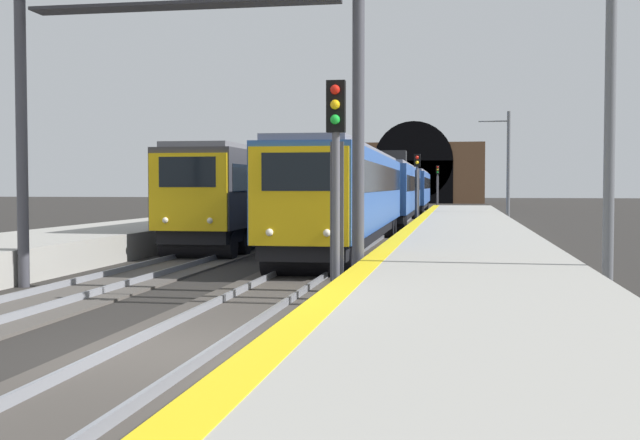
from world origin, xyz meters
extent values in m
plane|color=#282623|center=(0.00, 0.00, 0.00)|extent=(320.00, 320.00, 0.00)
cube|color=#9E9B93|center=(0.00, -4.45, 0.46)|extent=(112.00, 4.66, 0.91)
cube|color=yellow|center=(0.00, -2.37, 0.92)|extent=(112.00, 0.50, 0.01)
cube|color=#423D38|center=(0.00, 0.00, 0.03)|extent=(160.00, 2.90, 0.06)
cube|color=gray|center=(0.00, 0.72, 0.14)|extent=(160.00, 0.07, 0.15)
cube|color=gray|center=(0.00, -0.72, 0.14)|extent=(160.00, 0.07, 0.15)
cube|color=#264C99|center=(19.44, 0.00, 2.34)|extent=(20.96, 3.01, 2.73)
cube|color=black|center=(19.44, 0.00, 2.81)|extent=(20.12, 3.02, 0.97)
cube|color=slate|center=(19.44, 0.00, 3.80)|extent=(20.33, 2.59, 0.20)
cube|color=black|center=(19.44, 0.00, 0.79)|extent=(20.54, 2.67, 0.51)
cylinder|color=black|center=(10.31, -0.12, 0.46)|extent=(0.95, 2.52, 0.92)
cylinder|color=black|center=(12.11, -0.10, 0.46)|extent=(0.95, 2.52, 0.92)
cylinder|color=black|center=(26.76, 0.10, 0.46)|extent=(0.95, 2.52, 0.92)
cylinder|color=black|center=(28.56, 0.12, 0.46)|extent=(0.95, 2.52, 0.92)
cube|color=#E5B20F|center=(8.94, -0.14, 2.25)|extent=(0.15, 2.62, 2.57)
cube|color=black|center=(8.89, -0.14, 2.88)|extent=(0.07, 1.91, 0.98)
sphere|color=#F2EACC|center=(8.89, -0.89, 1.32)|extent=(0.20, 0.20, 0.20)
sphere|color=#F2EACC|center=(8.87, 0.61, 1.32)|extent=(0.20, 0.20, 0.20)
cube|color=#264C99|center=(40.98, 0.00, 2.34)|extent=(20.96, 3.01, 2.73)
cube|color=black|center=(40.98, 0.00, 2.66)|extent=(20.12, 3.02, 0.89)
cube|color=slate|center=(40.98, 0.00, 3.80)|extent=(20.33, 2.59, 0.20)
cube|color=black|center=(40.98, 0.00, 0.79)|extent=(20.54, 2.67, 0.51)
cylinder|color=black|center=(31.49, -0.13, 0.46)|extent=(0.95, 2.52, 0.92)
cylinder|color=black|center=(33.29, -0.10, 0.46)|extent=(0.95, 2.52, 0.92)
cylinder|color=black|center=(48.67, 0.10, 0.46)|extent=(0.95, 2.52, 0.92)
cylinder|color=black|center=(50.47, 0.13, 0.46)|extent=(0.95, 2.52, 0.92)
cube|color=#264C99|center=(62.52, 0.00, 2.34)|extent=(20.96, 3.01, 2.73)
cube|color=black|center=(62.52, 0.00, 2.75)|extent=(20.12, 3.02, 0.93)
cube|color=slate|center=(62.52, 0.00, 3.80)|extent=(20.33, 2.59, 0.20)
cube|color=black|center=(62.52, 0.00, 0.79)|extent=(20.54, 2.67, 0.51)
cylinder|color=black|center=(53.46, -0.12, 0.46)|extent=(0.95, 2.52, 0.92)
cylinder|color=black|center=(55.26, -0.10, 0.46)|extent=(0.95, 2.52, 0.92)
cylinder|color=black|center=(69.77, 0.10, 0.46)|extent=(0.95, 2.52, 0.92)
cylinder|color=black|center=(71.57, 0.12, 0.46)|extent=(0.95, 2.52, 0.92)
cube|color=black|center=(40.98, 0.00, 4.35)|extent=(1.32, 1.65, 0.90)
cube|color=#333338|center=(23.20, 4.55, 2.42)|extent=(18.54, 2.78, 2.76)
cube|color=black|center=(23.20, 4.55, 2.79)|extent=(17.79, 2.81, 0.94)
cube|color=slate|center=(23.20, 4.55, 3.91)|extent=(17.98, 2.37, 0.20)
cube|color=black|center=(23.20, 4.55, 0.84)|extent=(18.17, 2.45, 0.55)
cylinder|color=black|center=(14.92, 4.55, 0.50)|extent=(0.99, 2.55, 0.99)
cylinder|color=black|center=(16.72, 4.55, 0.50)|extent=(0.99, 2.55, 0.99)
cylinder|color=black|center=(29.67, 4.56, 0.50)|extent=(0.99, 2.55, 0.99)
cylinder|color=black|center=(31.47, 4.56, 0.50)|extent=(0.99, 2.55, 0.99)
cube|color=#E5B20F|center=(13.89, 4.55, 2.32)|extent=(0.12, 2.66, 2.56)
cube|color=black|center=(13.84, 4.55, 2.98)|extent=(0.04, 1.94, 1.00)
sphere|color=#F2EACC|center=(13.83, 3.78, 1.39)|extent=(0.20, 0.20, 0.20)
sphere|color=#F2EACC|center=(13.83, 5.31, 1.39)|extent=(0.20, 0.20, 0.20)
cube|color=#333338|center=(42.34, 4.55, 2.42)|extent=(18.54, 2.78, 2.76)
cube|color=black|center=(42.34, 4.55, 2.68)|extent=(17.79, 2.81, 0.92)
cube|color=slate|center=(42.34, 4.55, 3.91)|extent=(17.98, 2.37, 0.20)
cube|color=black|center=(42.34, 4.55, 0.84)|extent=(18.17, 2.45, 0.55)
cylinder|color=black|center=(34.47, 4.55, 0.50)|extent=(0.99, 2.55, 0.99)
cylinder|color=black|center=(36.27, 4.55, 0.50)|extent=(0.99, 2.55, 0.99)
cylinder|color=black|center=(48.40, 4.55, 0.50)|extent=(0.99, 2.55, 0.99)
cylinder|color=black|center=(50.20, 4.56, 0.50)|extent=(0.99, 2.55, 0.99)
cube|color=#333338|center=(61.47, 4.55, 2.42)|extent=(18.54, 2.78, 2.76)
cube|color=black|center=(61.47, 4.55, 2.84)|extent=(17.79, 2.81, 0.99)
cube|color=slate|center=(61.47, 4.55, 3.91)|extent=(17.98, 2.37, 0.20)
cube|color=black|center=(61.47, 4.55, 0.84)|extent=(18.17, 2.45, 0.55)
cylinder|color=black|center=(53.32, 4.55, 0.50)|extent=(0.99, 2.55, 0.99)
cylinder|color=black|center=(55.12, 4.55, 0.50)|extent=(0.99, 2.55, 0.99)
cylinder|color=black|center=(67.82, 4.56, 0.50)|extent=(0.99, 2.55, 0.99)
cylinder|color=black|center=(69.62, 4.56, 0.50)|extent=(0.99, 2.55, 0.99)
cube|color=black|center=(42.34, 4.55, 4.46)|extent=(1.30, 1.67, 0.90)
cylinder|color=#4C4C54|center=(4.94, -1.73, 1.81)|extent=(0.16, 0.16, 3.61)
cube|color=black|center=(4.94, -1.73, 4.14)|extent=(0.20, 0.38, 1.05)
cube|color=#4C4C54|center=(5.08, -1.73, 1.81)|extent=(0.04, 0.28, 3.25)
sphere|color=red|center=(4.81, -1.73, 4.46)|extent=(0.20, 0.20, 0.20)
sphere|color=yellow|center=(4.81, -1.73, 4.16)|extent=(0.20, 0.20, 0.20)
sphere|color=green|center=(4.81, -1.73, 3.86)|extent=(0.20, 0.20, 0.20)
cylinder|color=#4C4C54|center=(37.00, -1.73, 1.83)|extent=(0.16, 0.16, 3.66)
cube|color=black|center=(37.00, -1.73, 4.04)|extent=(0.20, 0.38, 0.75)
cube|color=#4C4C54|center=(37.14, -1.73, 1.83)|extent=(0.04, 0.28, 3.30)
sphere|color=red|center=(36.87, -1.73, 4.21)|extent=(0.20, 0.20, 0.20)
sphere|color=yellow|center=(36.87, -1.73, 3.91)|extent=(0.20, 0.20, 0.20)
cylinder|color=#4C4C54|center=(82.85, -1.73, 1.92)|extent=(0.16, 0.16, 3.84)
cube|color=black|center=(82.85, -1.73, 4.37)|extent=(0.20, 0.38, 1.05)
cube|color=#4C4C54|center=(82.99, -1.73, 1.92)|extent=(0.04, 0.28, 3.46)
sphere|color=red|center=(82.72, -1.73, 4.69)|extent=(0.20, 0.20, 0.20)
sphere|color=yellow|center=(82.72, -1.73, 4.39)|extent=(0.20, 0.20, 0.20)
sphere|color=green|center=(82.72, -1.73, 4.09)|extent=(0.20, 0.20, 0.20)
cylinder|color=#3F3F47|center=(7.09, 6.47, 3.62)|extent=(0.28, 0.28, 7.25)
cylinder|color=#3F3F47|center=(7.09, -1.92, 3.62)|extent=(0.28, 0.28, 7.25)
cube|color=#2D2D33|center=(7.09, 2.28, 6.80)|extent=(0.70, 7.55, 0.08)
cube|color=brown|center=(105.52, 2.28, 4.38)|extent=(2.62, 20.11, 8.76)
cube|color=black|center=(104.16, 2.28, 3.07)|extent=(0.12, 11.26, 6.13)
cylinder|color=black|center=(104.16, 2.28, 6.13)|extent=(0.12, 11.26, 11.26)
cylinder|color=#595B60|center=(5.65, -7.18, 3.88)|extent=(0.22, 0.22, 7.77)
cylinder|color=#595B60|center=(39.39, -7.18, 3.55)|extent=(0.22, 0.22, 7.09)
cylinder|color=#595B60|center=(39.39, -6.26, 6.49)|extent=(0.08, 1.83, 0.08)
camera|label=1|loc=(-11.28, -4.21, 2.52)|focal=45.13mm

